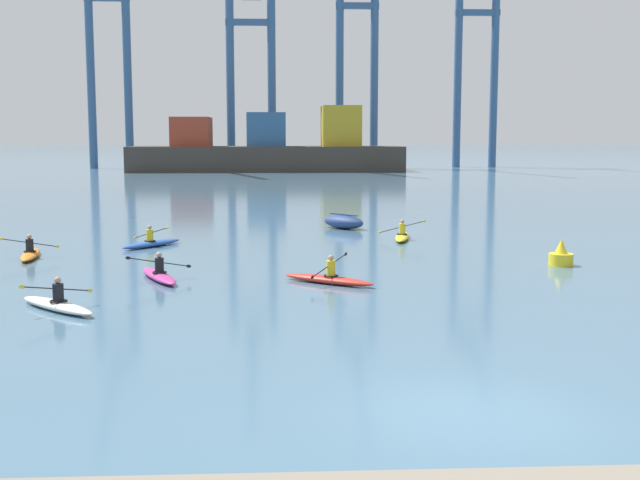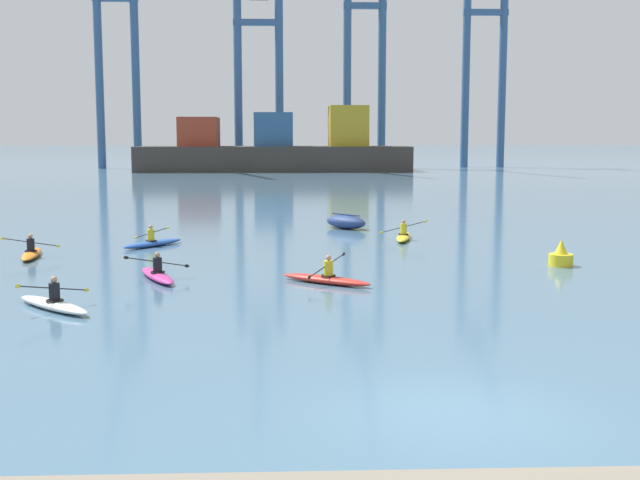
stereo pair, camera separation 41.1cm
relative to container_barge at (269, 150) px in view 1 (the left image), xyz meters
The scene contains 14 objects.
ground_plane 98.61m from the container_barge, 87.42° to the right, with size 800.00×800.00×0.00m, color #476B84.
container_barge is the anchor object (origin of this frame).
gantry_crane_west 30.32m from the container_barge, 157.97° to the left, with size 6.55×20.54×39.80m.
gantry_crane_west_mid 16.72m from the container_barge, 108.56° to the left, with size 7.24×20.82×35.36m.
gantry_crane_east_mid 23.30m from the container_barge, 37.95° to the left, with size 6.44×21.97×37.55m.
gantry_crane_east 37.72m from the container_barge, 21.99° to the left, with size 6.89×19.42×35.23m.
capsized_dinghy 70.31m from the container_barge, 86.28° to the right, with size 2.56×2.67×0.76m.
channel_buoy 83.49m from the container_barge, 81.95° to the right, with size 0.90×0.90×1.00m.
kayak_blue 76.79m from the container_barge, 93.29° to the right, with size 2.53×3.07×0.98m.
kayak_red 85.97m from the container_barge, 88.15° to the right, with size 3.10×2.49×0.95m.
kayak_yellow 75.14m from the container_barge, 84.71° to the right, with size 2.18×3.45×0.97m.
kayak_orange 80.15m from the container_barge, 96.24° to the right, with size 2.24×3.45×0.95m.
kayak_white 89.75m from the container_barge, 93.21° to the right, with size 2.85×2.81×0.95m.
kayak_magenta 85.00m from the container_barge, 91.95° to the right, with size 2.08×3.36×0.95m.
Camera 1 is at (-3.31, -13.47, 4.81)m, focal length 45.38 mm.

